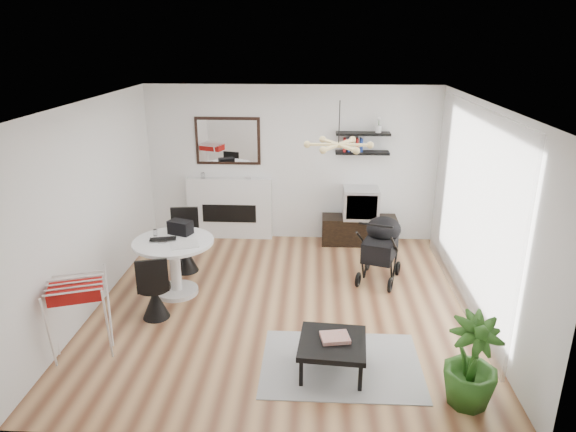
# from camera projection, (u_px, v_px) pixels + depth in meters

# --- Properties ---
(floor) EXTENTS (5.00, 5.00, 0.00)m
(floor) POSITION_uv_depth(u_px,v_px,m) (283.00, 304.00, 6.99)
(floor) COLOR brown
(floor) RESTS_ON ground
(ceiling) EXTENTS (5.00, 5.00, 0.00)m
(ceiling) POSITION_uv_depth(u_px,v_px,m) (282.00, 103.00, 6.09)
(ceiling) COLOR white
(ceiling) RESTS_ON wall_back
(wall_back) EXTENTS (5.00, 0.00, 5.00)m
(wall_back) POSITION_uv_depth(u_px,v_px,m) (292.00, 164.00, 8.89)
(wall_back) COLOR white
(wall_back) RESTS_ON floor
(wall_left) EXTENTS (0.00, 5.00, 5.00)m
(wall_left) POSITION_uv_depth(u_px,v_px,m) (91.00, 207.00, 6.66)
(wall_left) COLOR white
(wall_left) RESTS_ON floor
(wall_right) EXTENTS (0.00, 5.00, 5.00)m
(wall_right) POSITION_uv_depth(u_px,v_px,m) (482.00, 214.00, 6.41)
(wall_right) COLOR white
(wall_right) RESTS_ON floor
(sheer_curtain) EXTENTS (0.04, 3.60, 2.60)m
(sheer_curtain) POSITION_uv_depth(u_px,v_px,m) (469.00, 209.00, 6.60)
(sheer_curtain) COLOR white
(sheer_curtain) RESTS_ON wall_right
(fireplace) EXTENTS (1.50, 0.17, 2.16)m
(fireplace) POSITION_uv_depth(u_px,v_px,m) (230.00, 201.00, 9.10)
(fireplace) COLOR white
(fireplace) RESTS_ON floor
(shelf_lower) EXTENTS (0.90, 0.25, 0.04)m
(shelf_lower) POSITION_uv_depth(u_px,v_px,m) (362.00, 153.00, 8.62)
(shelf_lower) COLOR black
(shelf_lower) RESTS_ON wall_back
(shelf_upper) EXTENTS (0.90, 0.25, 0.04)m
(shelf_upper) POSITION_uv_depth(u_px,v_px,m) (363.00, 134.00, 8.51)
(shelf_upper) COLOR black
(shelf_upper) RESTS_ON wall_back
(pendant_lamp) EXTENTS (0.90, 0.90, 0.10)m
(pendant_lamp) POSITION_uv_depth(u_px,v_px,m) (339.00, 145.00, 6.51)
(pendant_lamp) COLOR tan
(pendant_lamp) RESTS_ON ceiling
(tv_console) EXTENTS (1.29, 0.45, 0.48)m
(tv_console) POSITION_uv_depth(u_px,v_px,m) (359.00, 230.00, 8.98)
(tv_console) COLOR black
(tv_console) RESTS_ON floor
(crt_tv) EXTENTS (0.60, 0.53, 0.53)m
(crt_tv) POSITION_uv_depth(u_px,v_px,m) (361.00, 203.00, 8.80)
(crt_tv) COLOR silver
(crt_tv) RESTS_ON tv_console
(dining_table) EXTENTS (1.10, 1.10, 0.81)m
(dining_table) POSITION_uv_depth(u_px,v_px,m) (175.00, 259.00, 7.12)
(dining_table) COLOR white
(dining_table) RESTS_ON floor
(laptop) EXTENTS (0.40, 0.30, 0.03)m
(laptop) POSITION_uv_depth(u_px,v_px,m) (163.00, 241.00, 6.98)
(laptop) COLOR black
(laptop) RESTS_ON dining_table
(black_bag) EXTENTS (0.37, 0.30, 0.19)m
(black_bag) POSITION_uv_depth(u_px,v_px,m) (180.00, 227.00, 7.24)
(black_bag) COLOR black
(black_bag) RESTS_ON dining_table
(newspaper) EXTENTS (0.44, 0.41, 0.01)m
(newspaper) POSITION_uv_depth(u_px,v_px,m) (185.00, 244.00, 6.88)
(newspaper) COLOR white
(newspaper) RESTS_ON dining_table
(drinking_glass) EXTENTS (0.06, 0.06, 0.09)m
(drinking_glass) POSITION_uv_depth(u_px,v_px,m) (155.00, 233.00, 7.18)
(drinking_glass) COLOR white
(drinking_glass) RESTS_ON dining_table
(chair_far) EXTENTS (0.47, 0.49, 0.97)m
(chair_far) POSITION_uv_depth(u_px,v_px,m) (185.00, 252.00, 7.91)
(chair_far) COLOR black
(chair_far) RESTS_ON floor
(chair_near) EXTENTS (0.46, 0.47, 0.89)m
(chair_near) POSITION_uv_depth(u_px,v_px,m) (155.00, 298.00, 6.57)
(chair_near) COLOR black
(chair_near) RESTS_ON floor
(drying_rack) EXTENTS (0.79, 0.77, 0.95)m
(drying_rack) POSITION_uv_depth(u_px,v_px,m) (80.00, 317.00, 5.71)
(drying_rack) COLOR white
(drying_rack) RESTS_ON floor
(stroller) EXTENTS (0.76, 0.95, 1.05)m
(stroller) POSITION_uv_depth(u_px,v_px,m) (381.00, 251.00, 7.59)
(stroller) COLOR black
(stroller) RESTS_ON floor
(rug) EXTENTS (1.76, 1.27, 0.01)m
(rug) POSITION_uv_depth(u_px,v_px,m) (341.00, 364.00, 5.71)
(rug) COLOR gray
(rug) RESTS_ON floor
(coffee_table) EXTENTS (0.76, 0.76, 0.37)m
(coffee_table) POSITION_uv_depth(u_px,v_px,m) (332.00, 344.00, 5.50)
(coffee_table) COLOR black
(coffee_table) RESTS_ON rug
(magazines) EXTENTS (0.34, 0.29, 0.04)m
(magazines) POSITION_uv_depth(u_px,v_px,m) (335.00, 337.00, 5.51)
(magazines) COLOR #B7402D
(magazines) RESTS_ON coffee_table
(potted_plant) EXTENTS (0.64, 0.64, 0.96)m
(potted_plant) POSITION_uv_depth(u_px,v_px,m) (472.00, 362.00, 4.96)
(potted_plant) COLOR #245217
(potted_plant) RESTS_ON floor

